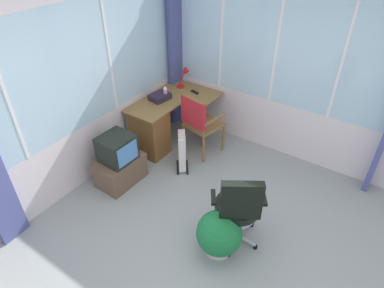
{
  "coord_description": "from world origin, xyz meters",
  "views": [
    {
      "loc": [
        -2.16,
        -1.1,
        3.2
      ],
      "look_at": [
        0.7,
        0.83,
        0.72
      ],
      "focal_mm": 31.28,
      "sensor_mm": 36.0,
      "label": 1
    }
  ],
  "objects": [
    {
      "name": "ground",
      "position": [
        0.0,
        0.0,
        -0.03
      ],
      "size": [
        5.27,
        5.28,
        0.06
      ],
      "primitive_type": "cube",
      "color": "gray"
    },
    {
      "name": "north_window_panel",
      "position": [
        -0.0,
        2.17,
        1.27
      ],
      "size": [
        4.27,
        0.07,
        2.54
      ],
      "color": "silver",
      "rests_on": "ground"
    },
    {
      "name": "east_window_panel",
      "position": [
        2.17,
        0.0,
        1.27
      ],
      "size": [
        0.07,
        4.28,
        2.54
      ],
      "color": "silver",
      "rests_on": "ground"
    },
    {
      "name": "curtain_corner",
      "position": [
        2.04,
        2.04,
        1.22
      ],
      "size": [
        0.33,
        0.09,
        2.44
      ],
      "primitive_type": "cube",
      "rotation": [
        0.0,
        0.0,
        -0.07
      ],
      "color": "#4A518D",
      "rests_on": "ground"
    },
    {
      "name": "desk",
      "position": [
        1.07,
        1.81,
        0.41
      ],
      "size": [
        1.36,
        0.94,
        0.75
      ],
      "color": "olive",
      "rests_on": "ground"
    },
    {
      "name": "desk_lamp",
      "position": [
        1.96,
        1.81,
        0.96
      ],
      "size": [
        0.22,
        0.19,
        0.32
      ],
      "color": "red",
      "rests_on": "desk"
    },
    {
      "name": "tv_remote",
      "position": [
        1.85,
        1.56,
        0.76
      ],
      "size": [
        0.08,
        0.16,
        0.02
      ],
      "primitive_type": "cube",
      "rotation": [
        0.0,
        0.0,
        -0.28
      ],
      "color": "black",
      "rests_on": "desk"
    },
    {
      "name": "spray_bottle",
      "position": [
        1.43,
        1.82,
        0.85
      ],
      "size": [
        0.06,
        0.06,
        0.22
      ],
      "color": "pink",
      "rests_on": "desk"
    },
    {
      "name": "paper_tray",
      "position": [
        1.36,
        1.88,
        0.79
      ],
      "size": [
        0.33,
        0.27,
        0.09
      ],
      "primitive_type": "cube",
      "rotation": [
        0.0,
        0.0,
        -0.15
      ],
      "color": "#291E31",
      "rests_on": "desk"
    },
    {
      "name": "wooden_armchair",
      "position": [
        1.37,
        1.19,
        0.63
      ],
      "size": [
        0.58,
        0.57,
        0.99
      ],
      "color": "brown",
      "rests_on": "ground"
    },
    {
      "name": "office_chair",
      "position": [
        0.19,
        -0.11,
        0.6
      ],
      "size": [
        0.59,
        0.62,
        1.01
      ],
      "color": "#B7B7BF",
      "rests_on": "ground"
    },
    {
      "name": "tv_on_stand",
      "position": [
        0.23,
        1.72,
        0.33
      ],
      "size": [
        0.65,
        0.46,
        0.75
      ],
      "color": "brown",
      "rests_on": "ground"
    },
    {
      "name": "space_heater",
      "position": [
        0.96,
        1.19,
        0.3
      ],
      "size": [
        0.35,
        0.32,
        0.6
      ],
      "color": "silver",
      "rests_on": "ground"
    },
    {
      "name": "potted_plant",
      "position": [
        -0.02,
        -0.02,
        0.31
      ],
      "size": [
        0.51,
        0.51,
        0.56
      ],
      "color": "beige",
      "rests_on": "ground"
    }
  ]
}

